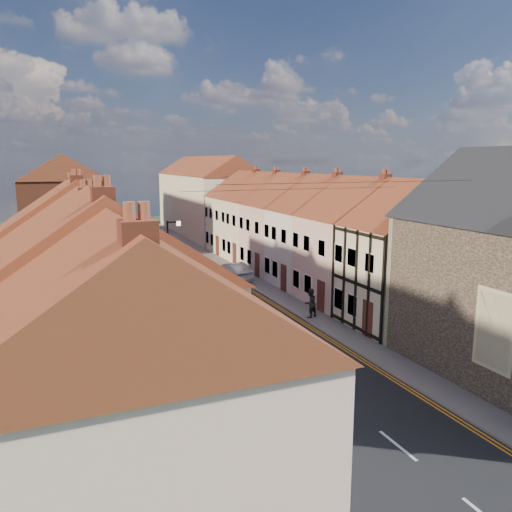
{
  "coord_description": "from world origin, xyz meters",
  "views": [
    {
      "loc": [
        -10.62,
        -10.75,
        9.74
      ],
      "look_at": [
        1.99,
        19.73,
        3.5
      ],
      "focal_mm": 35.0,
      "sensor_mm": 36.0,
      "label": 1
    }
  ],
  "objects_px": {
    "pedestrian_left": "(195,357)",
    "car_mid_b": "(233,271)",
    "car_near": "(244,364)",
    "car_distant": "(134,239)",
    "lamppost": "(170,261)",
    "car_mid": "(205,316)",
    "car_far": "(132,253)",
    "pedestrian_right": "(310,303)"
  },
  "relations": [
    {
      "from": "pedestrian_left",
      "to": "car_mid_b",
      "type": "relative_size",
      "value": 0.38
    },
    {
      "from": "car_near",
      "to": "car_distant",
      "type": "bearing_deg",
      "value": 72.59
    },
    {
      "from": "lamppost",
      "to": "car_near",
      "type": "bearing_deg",
      "value": -85.79
    },
    {
      "from": "car_distant",
      "to": "pedestrian_left",
      "type": "bearing_deg",
      "value": -99.45
    },
    {
      "from": "car_mid",
      "to": "car_far",
      "type": "height_order",
      "value": "car_mid"
    },
    {
      "from": "pedestrian_left",
      "to": "pedestrian_right",
      "type": "xyz_separation_m",
      "value": [
        9.0,
        5.52,
        0.08
      ]
    },
    {
      "from": "lamppost",
      "to": "pedestrian_left",
      "type": "relative_size",
      "value": 3.56
    },
    {
      "from": "car_near",
      "to": "pedestrian_left",
      "type": "bearing_deg",
      "value": 134.43
    },
    {
      "from": "lamppost",
      "to": "car_near",
      "type": "distance_m",
      "value": 11.29
    },
    {
      "from": "lamppost",
      "to": "car_far",
      "type": "bearing_deg",
      "value": 88.27
    },
    {
      "from": "car_mid",
      "to": "car_mid_b",
      "type": "xyz_separation_m",
      "value": [
        5.68,
        10.76,
        0.08
      ]
    },
    {
      "from": "pedestrian_right",
      "to": "car_far",
      "type": "bearing_deg",
      "value": -89.54
    },
    {
      "from": "car_far",
      "to": "pedestrian_left",
      "type": "distance_m",
      "value": 30.09
    },
    {
      "from": "lamppost",
      "to": "pedestrian_left",
      "type": "xyz_separation_m",
      "value": [
        -1.17,
        -9.76,
        -2.57
      ]
    },
    {
      "from": "lamppost",
      "to": "car_mid_b",
      "type": "xyz_separation_m",
      "value": [
        7.01,
        7.66,
        -2.8
      ]
    },
    {
      "from": "car_near",
      "to": "car_far",
      "type": "bearing_deg",
      "value": 75.06
    },
    {
      "from": "car_distant",
      "to": "pedestrian_right",
      "type": "distance_m",
      "value": 34.68
    },
    {
      "from": "car_distant",
      "to": "pedestrian_left",
      "type": "xyz_separation_m",
      "value": [
        -3.48,
        -39.76,
        0.4
      ]
    },
    {
      "from": "pedestrian_left",
      "to": "pedestrian_right",
      "type": "relative_size",
      "value": 0.91
    },
    {
      "from": "car_far",
      "to": "car_mid_b",
      "type": "height_order",
      "value": "car_mid_b"
    },
    {
      "from": "car_mid",
      "to": "car_distant",
      "type": "height_order",
      "value": "car_mid"
    },
    {
      "from": "pedestrian_left",
      "to": "car_mid_b",
      "type": "distance_m",
      "value": 19.24
    },
    {
      "from": "lamppost",
      "to": "car_mid_b",
      "type": "distance_m",
      "value": 10.75
    },
    {
      "from": "car_distant",
      "to": "pedestrian_left",
      "type": "relative_size",
      "value": 2.4
    },
    {
      "from": "car_mid",
      "to": "car_far",
      "type": "relative_size",
      "value": 1.01
    },
    {
      "from": "car_mid_b",
      "to": "car_near",
      "type": "bearing_deg",
      "value": 63.5
    },
    {
      "from": "car_far",
      "to": "pedestrian_right",
      "type": "distance_m",
      "value": 25.56
    },
    {
      "from": "car_near",
      "to": "car_far",
      "type": "relative_size",
      "value": 1.12
    },
    {
      "from": "car_far",
      "to": "car_distant",
      "type": "xyz_separation_m",
      "value": [
        1.7,
        9.72,
        -0.0
      ]
    },
    {
      "from": "car_mid",
      "to": "car_far",
      "type": "distance_m",
      "value": 23.39
    },
    {
      "from": "lamppost",
      "to": "car_mid",
      "type": "bearing_deg",
      "value": -66.68
    },
    {
      "from": "lamppost",
      "to": "pedestrian_right",
      "type": "relative_size",
      "value": 3.24
    },
    {
      "from": "car_far",
      "to": "car_mid",
      "type": "bearing_deg",
      "value": -76.94
    },
    {
      "from": "car_near",
      "to": "car_mid_b",
      "type": "xyz_separation_m",
      "value": [
        6.21,
        18.57,
        -0.0
      ]
    },
    {
      "from": "car_near",
      "to": "pedestrian_right",
      "type": "bearing_deg",
      "value": 28.2
    },
    {
      "from": "car_far",
      "to": "pedestrian_right",
      "type": "xyz_separation_m",
      "value": [
        7.22,
        -24.52,
        0.48
      ]
    },
    {
      "from": "lamppost",
      "to": "car_far",
      "type": "xyz_separation_m",
      "value": [
        0.61,
        20.28,
        -2.97
      ]
    },
    {
      "from": "pedestrian_right",
      "to": "car_mid_b",
      "type": "relative_size",
      "value": 0.42
    },
    {
      "from": "lamppost",
      "to": "car_distant",
      "type": "relative_size",
      "value": 1.48
    },
    {
      "from": "car_near",
      "to": "pedestrian_right",
      "type": "distance_m",
      "value": 9.7
    },
    {
      "from": "car_far",
      "to": "lamppost",
      "type": "bearing_deg",
      "value": -80.45
    },
    {
      "from": "car_mid",
      "to": "pedestrian_right",
      "type": "distance_m",
      "value": 6.61
    }
  ]
}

